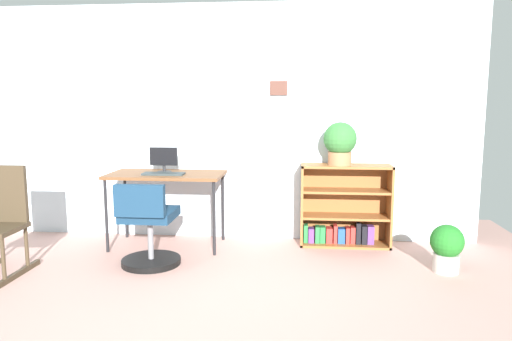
{
  "coord_description": "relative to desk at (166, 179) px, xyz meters",
  "views": [
    {
      "loc": [
        0.79,
        -2.75,
        1.42
      ],
      "look_at": [
        0.4,
        1.41,
        0.82
      ],
      "focal_mm": 33.15,
      "sensor_mm": 36.0,
      "label": 1
    }
  ],
  "objects": [
    {
      "name": "ground_plane",
      "position": [
        0.52,
        -1.73,
        -0.68
      ],
      "size": [
        6.24,
        6.24,
        0.0
      ],
      "primitive_type": "plane",
      "color": "tan"
    },
    {
      "name": "wall_back",
      "position": [
        0.52,
        0.42,
        0.53
      ],
      "size": [
        5.2,
        0.12,
        2.42
      ],
      "color": "silver",
      "rests_on": "ground_plane"
    },
    {
      "name": "desk",
      "position": [
        0.0,
        0.0,
        0.0
      ],
      "size": [
        1.12,
        0.59,
        0.73
      ],
      "color": "brown",
      "rests_on": "ground_plane"
    },
    {
      "name": "monitor",
      "position": [
        -0.03,
        0.04,
        0.19
      ],
      "size": [
        0.28,
        0.14,
        0.25
      ],
      "color": "#262628",
      "rests_on": "desk"
    },
    {
      "name": "keyboard",
      "position": [
        0.0,
        -0.1,
        0.07
      ],
      "size": [
        0.4,
        0.15,
        0.02
      ],
      "primitive_type": "cube",
      "color": "#2A3335",
      "rests_on": "desk"
    },
    {
      "name": "office_chair",
      "position": [
        0.0,
        -0.6,
        -0.35
      ],
      "size": [
        0.52,
        0.55,
        0.76
      ],
      "color": "black",
      "rests_on": "ground_plane"
    },
    {
      "name": "bookshelf_low",
      "position": [
        1.76,
        0.22,
        -0.32
      ],
      "size": [
        0.89,
        0.3,
        0.81
      ],
      "color": "brown",
      "rests_on": "ground_plane"
    },
    {
      "name": "potted_plant_on_shelf",
      "position": [
        1.7,
        0.17,
        0.36
      ],
      "size": [
        0.32,
        0.32,
        0.42
      ],
      "color": "#9E6642",
      "rests_on": "bookshelf_low"
    },
    {
      "name": "potted_plant_floor",
      "position": [
        2.55,
        -0.51,
        -0.46
      ],
      "size": [
        0.28,
        0.28,
        0.41
      ],
      "color": "#B7B2A8",
      "rests_on": "ground_plane"
    }
  ]
}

